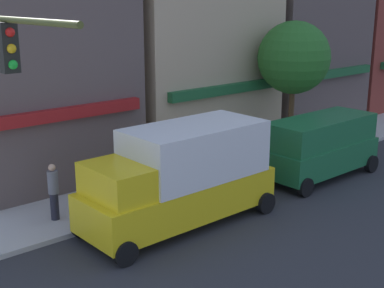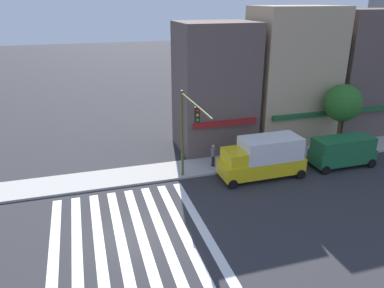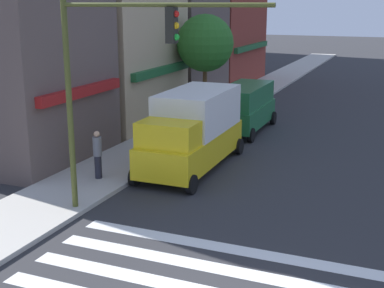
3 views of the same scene
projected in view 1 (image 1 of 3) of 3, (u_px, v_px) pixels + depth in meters
storefront_row at (271, 19)px, 27.10m from camera, size 31.47×5.30×11.77m
box_truck_yellow at (181, 175)px, 15.99m from camera, size 6.23×2.42×3.04m
van_green at (320, 145)px, 20.37m from camera, size 5.02×2.22×2.34m
pedestrian_grey_coat at (54, 191)px, 16.13m from camera, size 0.32×0.32×1.77m
street_tree at (294, 58)px, 22.68m from camera, size 3.09×3.09×5.65m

